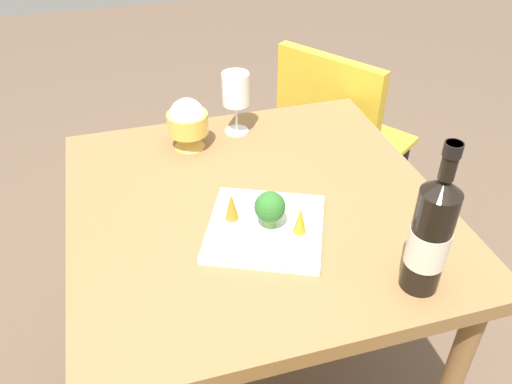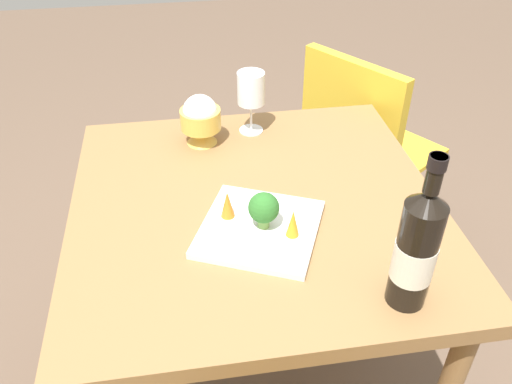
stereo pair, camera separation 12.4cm
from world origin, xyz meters
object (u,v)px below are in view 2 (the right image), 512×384
(wine_bottle, at_px, (416,249))
(carrot_garnish_left, at_px, (293,223))
(rice_bowl, at_px, (201,119))
(wine_glass, at_px, (251,90))
(carrot_garnish_right, at_px, (228,204))
(chair_near_window, at_px, (360,140))
(broccoli_floret, at_px, (265,208))
(serving_plate, at_px, (260,229))

(wine_bottle, xyz_separation_m, carrot_garnish_left, (0.18, -0.20, -0.08))
(wine_bottle, bearing_deg, carrot_garnish_left, -47.70)
(rice_bowl, bearing_deg, wine_glass, -164.45)
(rice_bowl, xyz_separation_m, carrot_garnish_right, (-0.03, 0.35, -0.02))
(rice_bowl, bearing_deg, carrot_garnish_left, 110.42)
(carrot_garnish_left, bearing_deg, wine_glass, -87.76)
(chair_near_window, bearing_deg, broccoli_floret, -68.83)
(chair_near_window, bearing_deg, carrot_garnish_right, -74.94)
(wine_bottle, relative_size, carrot_garnish_left, 4.94)
(wine_glass, distance_m, serving_plate, 0.46)
(rice_bowl, relative_size, carrot_garnish_left, 2.14)
(broccoli_floret, bearing_deg, carrot_garnish_left, 145.18)
(rice_bowl, distance_m, carrot_garnish_right, 0.36)
(wine_glass, relative_size, broccoli_floret, 2.09)
(carrot_garnish_right, bearing_deg, carrot_garnish_left, 146.82)
(wine_glass, height_order, carrot_garnish_left, wine_glass)
(carrot_garnish_left, bearing_deg, broccoli_floret, -34.82)
(wine_glass, height_order, carrot_garnish_right, wine_glass)
(wine_bottle, height_order, wine_glass, wine_bottle)
(wine_glass, height_order, serving_plate, wine_glass)
(wine_glass, bearing_deg, broccoli_floret, 85.37)
(serving_plate, bearing_deg, carrot_garnish_left, 148.39)
(chair_near_window, xyz_separation_m, wine_glass, (0.43, 0.24, 0.35))
(wine_bottle, distance_m, rice_bowl, 0.72)
(carrot_garnish_left, bearing_deg, rice_bowl, -69.58)
(chair_near_window, xyz_separation_m, carrot_garnish_right, (0.54, 0.64, 0.27))
(carrot_garnish_right, bearing_deg, wine_glass, -105.81)
(wine_bottle, xyz_separation_m, carrot_garnish_right, (0.31, -0.28, -0.08))
(wine_glass, relative_size, carrot_garnish_right, 2.65)
(chair_near_window, distance_m, carrot_garnish_right, 0.88)
(serving_plate, height_order, carrot_garnish_right, carrot_garnish_right)
(broccoli_floret, bearing_deg, wine_glass, -94.63)
(chair_near_window, bearing_deg, serving_plate, -69.52)
(broccoli_floret, height_order, carrot_garnish_left, broccoli_floret)
(serving_plate, bearing_deg, wine_glass, -96.03)
(chair_near_window, height_order, rice_bowl, rice_bowl)
(chair_near_window, bearing_deg, rice_bowl, -98.21)
(rice_bowl, distance_m, broccoli_floret, 0.41)
(serving_plate, xyz_separation_m, broccoli_floret, (-0.01, 0.00, 0.06))
(wine_bottle, height_order, carrot_garnish_right, wine_bottle)
(carrot_garnish_right, bearing_deg, rice_bowl, -84.66)
(rice_bowl, relative_size, serving_plate, 0.43)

